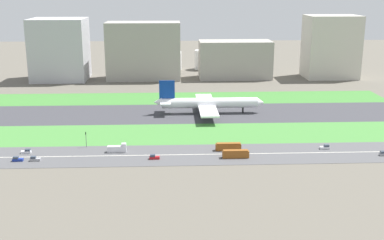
{
  "coord_description": "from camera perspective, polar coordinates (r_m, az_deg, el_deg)",
  "views": [
    {
      "loc": [
        -2.87,
        -277.75,
        72.07
      ],
      "look_at": [
        8.08,
        -36.5,
        6.0
      ],
      "focal_mm": 45.69,
      "sensor_mm": 36.0,
      "label": 1
    }
  ],
  "objects": [
    {
      "name": "office_tower",
      "position": [
        399.36,
        5.04,
        7.04
      ],
      "size": [
        57.87,
        25.87,
        30.16
      ],
      "primitive_type": "cube",
      "color": "#9E998E",
      "rests_on": "ground_plane"
    },
    {
      "name": "car_3",
      "position": [
        212.17,
        -4.46,
        -4.34
      ],
      "size": [
        4.4,
        1.8,
        2.0
      ],
      "rotation": [
        0.0,
        0.0,
        3.14
      ],
      "color": "#B2191E",
      "rests_on": "highway"
    },
    {
      "name": "hangar_building",
      "position": [
        395.42,
        -5.67,
        8.05
      ],
      "size": [
        58.26,
        28.03,
        45.28
      ],
      "primitive_type": "cube",
      "color": "#9E998E",
      "rests_on": "ground_plane"
    },
    {
      "name": "fuel_tank_centre",
      "position": [
        442.43,
        1.45,
        7.05
      ],
      "size": [
        17.42,
        17.42,
        17.21
      ],
      "primitive_type": "cylinder",
      "color": "silver",
      "rests_on": "ground_plane"
    },
    {
      "name": "bus_1",
      "position": [
        213.6,
        5.11,
        -3.96
      ],
      "size": [
        11.6,
        2.5,
        3.5
      ],
      "rotation": [
        0.0,
        0.0,
        3.14
      ],
      "color": "brown",
      "rests_on": "highway"
    },
    {
      "name": "grass_median_south",
      "position": [
        247.48,
        -1.82,
        -1.63
      ],
      "size": [
        280.0,
        36.0,
        0.1
      ],
      "primitive_type": "cube",
      "color": "#427F38",
      "rests_on": "ground_plane"
    },
    {
      "name": "car_6",
      "position": [
        221.99,
        -19.72,
        -4.33
      ],
      "size": [
        4.4,
        1.8,
        2.0
      ],
      "rotation": [
        0.0,
        0.0,
        3.14
      ],
      "color": "navy",
      "rests_on": "highway"
    },
    {
      "name": "runway",
      "position": [
        286.95,
        -1.94,
        0.76
      ],
      "size": [
        280.0,
        46.0,
        0.1
      ],
      "primitive_type": "cube",
      "color": "#38383D",
      "rests_on": "ground_plane"
    },
    {
      "name": "car_0",
      "position": [
        232.53,
        15.28,
        -3.08
      ],
      "size": [
        4.4,
        1.8,
        2.0
      ],
      "color": "silver",
      "rests_on": "highway"
    },
    {
      "name": "car_5",
      "position": [
        230.72,
        -18.75,
        -3.5
      ],
      "size": [
        4.4,
        1.8,
        2.0
      ],
      "color": "silver",
      "rests_on": "highway"
    },
    {
      "name": "ground_plane",
      "position": [
        286.97,
        -1.94,
        0.75
      ],
      "size": [
        800.0,
        800.0,
        0.0
      ],
      "primitive_type": "plane",
      "color": "#5B564C"
    },
    {
      "name": "truck_2",
      "position": [
        222.56,
        -8.69,
        -3.32
      ],
      "size": [
        8.4,
        2.5,
        4.0
      ],
      "color": "silver",
      "rests_on": "highway"
    },
    {
      "name": "terminal_building",
      "position": [
        404.18,
        -15.18,
        7.96
      ],
      "size": [
        42.42,
        37.02,
        48.23
      ],
      "primitive_type": "cube",
      "color": "#B2B2B7",
      "rests_on": "ground_plane"
    },
    {
      "name": "highway_centerline",
      "position": [
        217.05,
        -1.7,
        -4.07
      ],
      "size": [
        266.0,
        0.5,
        0.01
      ],
      "primitive_type": "cube",
      "color": "silver",
      "rests_on": "highway"
    },
    {
      "name": "grass_median_north",
      "position": [
        326.8,
        -2.03,
        2.56
      ],
      "size": [
        280.0,
        36.0,
        0.1
      ],
      "primitive_type": "cube",
      "color": "#3D7A33",
      "rests_on": "ground_plane"
    },
    {
      "name": "airliner",
      "position": [
        286.25,
        1.76,
        2.0
      ],
      "size": [
        65.0,
        56.0,
        19.7
      ],
      "color": "white",
      "rests_on": "runway"
    },
    {
      "name": "cargo_warehouse",
      "position": [
        415.62,
        15.9,
        8.22
      ],
      "size": [
        41.46,
        30.71,
        50.05
      ],
      "primitive_type": "cube",
      "color": "beige",
      "rests_on": "ground_plane"
    },
    {
      "name": "car_1",
      "position": [
        231.98,
        21.52,
        -3.67
      ],
      "size": [
        4.4,
        1.8,
        2.0
      ],
      "rotation": [
        0.0,
        0.0,
        3.14
      ],
      "color": "#99999E",
      "rests_on": "highway"
    },
    {
      "name": "car_2",
      "position": [
        219.91,
        -17.87,
        -4.35
      ],
      "size": [
        4.4,
        1.8,
        2.0
      ],
      "rotation": [
        0.0,
        0.0,
        3.14
      ],
      "color": "#99999E",
      "rests_on": "highway"
    },
    {
      "name": "bus_0",
      "position": [
        222.74,
        4.26,
        -3.13
      ],
      "size": [
        11.6,
        2.5,
        3.5
      ],
      "color": "brown",
      "rests_on": "highway"
    },
    {
      "name": "fuel_tank_west",
      "position": [
        441.45,
        -2.42,
        6.93
      ],
      "size": [
        18.09,
        18.09,
        15.8
      ],
      "primitive_type": "cylinder",
      "color": "silver",
      "rests_on": "ground_plane"
    },
    {
      "name": "highway",
      "position": [
        217.07,
        -1.7,
        -4.08
      ],
      "size": [
        280.0,
        28.0,
        0.1
      ],
      "primitive_type": "cube",
      "color": "#4C4C4F",
      "rests_on": "ground_plane"
    },
    {
      "name": "traffic_light",
      "position": [
        231.42,
        -12.27,
        -2.09
      ],
      "size": [
        0.36,
        0.5,
        7.2
      ],
      "color": "#4C4C51",
      "rests_on": "highway"
    }
  ]
}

